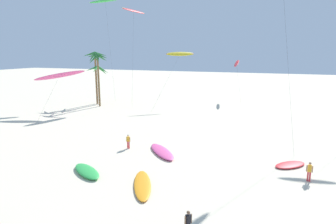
% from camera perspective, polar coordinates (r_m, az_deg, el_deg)
% --- Properties ---
extents(palm_tree_0, '(4.49, 4.38, 7.96)m').
position_cam_1_polar(palm_tree_0, '(60.49, -13.66, 7.43)').
color(palm_tree_0, brown).
rests_on(palm_tree_0, ground).
extents(palm_tree_1, '(5.00, 4.62, 10.69)m').
position_cam_1_polar(palm_tree_1, '(61.29, -14.11, 9.83)').
color(palm_tree_1, olive).
rests_on(palm_tree_1, ground).
extents(palm_tree_2, '(4.73, 3.85, 10.34)m').
position_cam_1_polar(palm_tree_2, '(58.14, -13.70, 9.56)').
color(palm_tree_2, brown).
rests_on(palm_tree_2, ground).
extents(flying_kite_1, '(3.92, 9.63, 19.38)m').
position_cam_1_polar(flying_kite_1, '(62.45, -6.82, 19.24)').
color(flying_kite_1, red).
rests_on(flying_kite_1, ground).
extents(flying_kite_3, '(3.02, 8.54, 9.22)m').
position_cam_1_polar(flying_kite_3, '(65.79, 13.42, 9.35)').
color(flying_kite_3, red).
rests_on(flying_kite_3, ground).
extents(flying_kite_4, '(5.09, 11.10, 10.73)m').
position_cam_1_polar(flying_kite_4, '(57.95, 2.40, 11.40)').
color(flying_kite_4, yellow).
rests_on(flying_kite_4, ground).
extents(flying_kite_7, '(7.89, 10.39, 7.86)m').
position_cam_1_polar(flying_kite_7, '(53.33, -20.65, 6.79)').
color(flying_kite_7, '#EA5193').
rests_on(flying_kite_7, ground).
extents(flying_kite_9, '(5.92, 6.16, 22.54)m').
position_cam_1_polar(flying_kite_9, '(68.53, -12.33, 20.67)').
color(flying_kite_9, green).
rests_on(flying_kite_9, ground).
extents(grounded_kite_0, '(4.36, 3.54, 0.39)m').
position_cam_1_polar(grounded_kite_0, '(27.05, -15.74, -11.18)').
color(grounded_kite_0, green).
rests_on(grounded_kite_0, ground).
extents(grounded_kite_1, '(3.73, 5.49, 0.25)m').
position_cam_1_polar(grounded_kite_1, '(23.88, -5.08, -14.11)').
color(grounded_kite_1, orange).
rests_on(grounded_kite_1, ground).
extents(grounded_kite_2, '(3.42, 3.41, 0.26)m').
position_cam_1_polar(grounded_kite_2, '(29.91, 22.98, -9.58)').
color(grounded_kite_2, red).
rests_on(grounded_kite_2, ground).
extents(grounded_kite_3, '(4.87, 5.19, 0.36)m').
position_cam_1_polar(grounded_kite_3, '(30.96, -1.22, -7.80)').
color(grounded_kite_3, '#EA5193').
rests_on(grounded_kite_3, ground).
extents(person_foreground_walker, '(0.51, 0.24, 1.68)m').
position_cam_1_polar(person_foreground_walker, '(26.95, 26.17, -10.40)').
color(person_foreground_walker, red).
rests_on(person_foreground_walker, ground).
extents(person_near_left, '(0.51, 0.23, 1.62)m').
position_cam_1_polar(person_near_left, '(32.45, -7.86, -5.68)').
color(person_near_left, red).
rests_on(person_near_left, ground).
extents(person_near_right, '(0.34, 0.43, 1.69)m').
position_cam_1_polar(person_near_right, '(17.74, 4.01, -21.02)').
color(person_near_right, black).
rests_on(person_near_right, ground).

